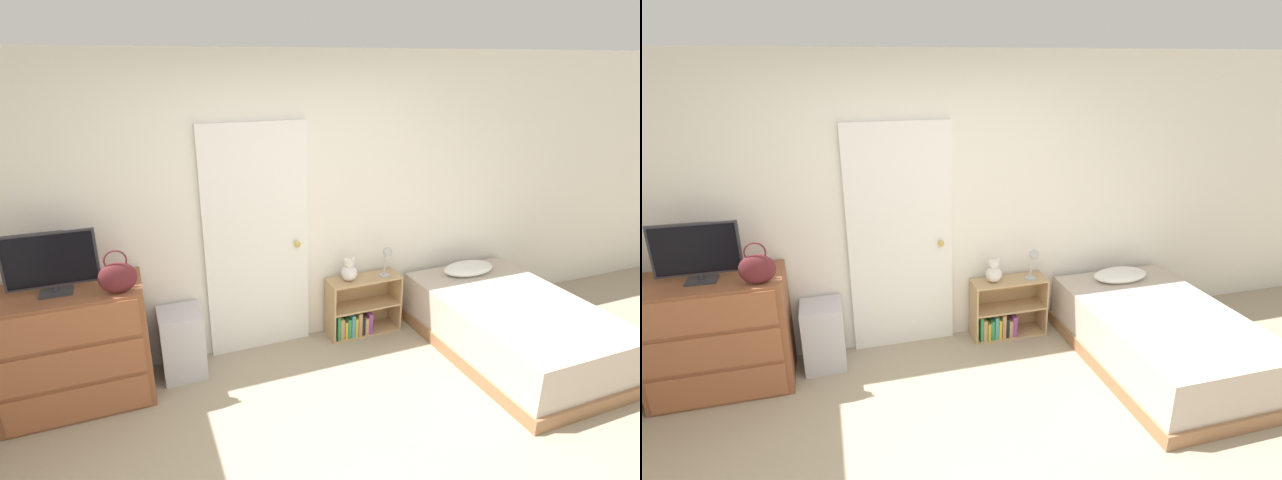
% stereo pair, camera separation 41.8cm
% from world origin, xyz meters
% --- Properties ---
extents(wall_back, '(10.00, 0.06, 2.55)m').
position_xyz_m(wall_back, '(0.00, 1.97, 1.27)').
color(wall_back, white).
rests_on(wall_back, ground_plane).
extents(door_closed, '(0.90, 0.09, 2.00)m').
position_xyz_m(door_closed, '(-0.19, 1.92, 1.00)').
color(door_closed, white).
rests_on(door_closed, ground_plane).
extents(dresser, '(1.03, 0.55, 0.93)m').
position_xyz_m(dresser, '(-1.67, 1.65, 0.46)').
color(dresser, brown).
rests_on(dresser, ground_plane).
extents(tv, '(0.60, 0.16, 0.45)m').
position_xyz_m(tv, '(-1.71, 1.63, 1.16)').
color(tv, '#2D2D33').
rests_on(tv, dresser).
extents(handbag, '(0.26, 0.12, 0.32)m').
position_xyz_m(handbag, '(-1.30, 1.47, 1.04)').
color(handbag, '#591E23').
rests_on(handbag, dresser).
extents(storage_bin, '(0.34, 0.36, 0.56)m').
position_xyz_m(storage_bin, '(-0.90, 1.74, 0.28)').
color(storage_bin, silver).
rests_on(storage_bin, ground_plane).
extents(bookshelf, '(0.70, 0.25, 0.56)m').
position_xyz_m(bookshelf, '(0.72, 1.80, 0.22)').
color(bookshelf, tan).
rests_on(bookshelf, ground_plane).
extents(teddy_bear, '(0.15, 0.15, 0.22)m').
position_xyz_m(teddy_bear, '(0.62, 1.80, 0.66)').
color(teddy_bear, silver).
rests_on(teddy_bear, bookshelf).
extents(desk_lamp, '(0.11, 0.11, 0.29)m').
position_xyz_m(desk_lamp, '(0.98, 1.76, 0.76)').
color(desk_lamp, '#B2B2B7').
rests_on(desk_lamp, bookshelf).
extents(bed, '(1.19, 1.85, 0.60)m').
position_xyz_m(bed, '(1.84, 1.01, 0.25)').
color(bed, '#996B47').
rests_on(bed, ground_plane).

